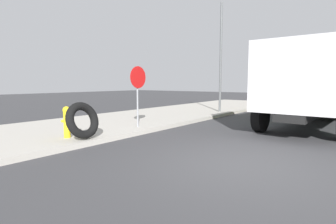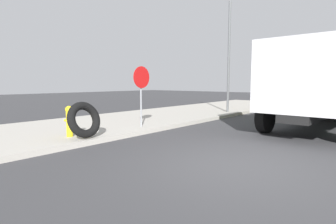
{
  "view_description": "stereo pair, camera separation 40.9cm",
  "coord_description": "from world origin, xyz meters",
  "px_view_note": "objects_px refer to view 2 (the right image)",
  "views": [
    {
      "loc": [
        -5.27,
        -2.09,
        1.73
      ],
      "look_at": [
        0.74,
        2.44,
        0.91
      ],
      "focal_mm": 29.52,
      "sensor_mm": 36.0,
      "label": 1
    },
    {
      "loc": [
        -5.02,
        -2.41,
        1.73
      ],
      "look_at": [
        0.74,
        2.44,
        0.91
      ],
      "focal_mm": 29.52,
      "sensor_mm": 36.0,
      "label": 2
    }
  ],
  "objects_px": {
    "stop_sign": "(141,85)",
    "dump_truck_green": "(324,85)",
    "fire_hydrant": "(69,120)",
    "loose_tire": "(84,120)",
    "street_light_pole": "(229,58)"
  },
  "relations": [
    {
      "from": "fire_hydrant",
      "to": "street_light_pole",
      "type": "bearing_deg",
      "value": -1.67
    },
    {
      "from": "fire_hydrant",
      "to": "loose_tire",
      "type": "relative_size",
      "value": 0.86
    },
    {
      "from": "fire_hydrant",
      "to": "dump_truck_green",
      "type": "bearing_deg",
      "value": -35.57
    },
    {
      "from": "loose_tire",
      "to": "dump_truck_green",
      "type": "relative_size",
      "value": 0.15
    },
    {
      "from": "loose_tire",
      "to": "street_light_pole",
      "type": "height_order",
      "value": "street_light_pole"
    },
    {
      "from": "fire_hydrant",
      "to": "stop_sign",
      "type": "relative_size",
      "value": 0.42
    },
    {
      "from": "fire_hydrant",
      "to": "loose_tire",
      "type": "distance_m",
      "value": 0.56
    },
    {
      "from": "fire_hydrant",
      "to": "dump_truck_green",
      "type": "relative_size",
      "value": 0.13
    },
    {
      "from": "dump_truck_green",
      "to": "street_light_pole",
      "type": "relative_size",
      "value": 1.24
    },
    {
      "from": "stop_sign",
      "to": "dump_truck_green",
      "type": "distance_m",
      "value": 6.63
    },
    {
      "from": "fire_hydrant",
      "to": "stop_sign",
      "type": "xyz_separation_m",
      "value": [
        2.6,
        -0.32,
        1.0
      ]
    },
    {
      "from": "loose_tire",
      "to": "dump_truck_green",
      "type": "bearing_deg",
      "value": -33.09
    },
    {
      "from": "stop_sign",
      "to": "dump_truck_green",
      "type": "xyz_separation_m",
      "value": [
        4.57,
        -4.81,
        -0.02
      ]
    },
    {
      "from": "fire_hydrant",
      "to": "stop_sign",
      "type": "bearing_deg",
      "value": -7.08
    },
    {
      "from": "street_light_pole",
      "to": "dump_truck_green",
      "type": "bearing_deg",
      "value": -111.31
    }
  ]
}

